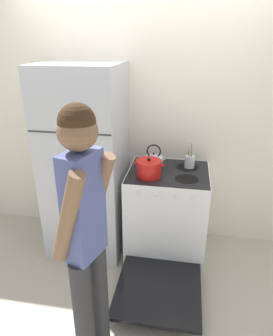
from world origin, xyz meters
TOP-DOWN VIEW (x-y plane):
  - ground_plane at (0.00, 0.00)m, footprint 14.00×14.00m
  - wall_back at (0.00, 0.03)m, footprint 10.00×0.06m
  - refrigerator at (-0.50, -0.35)m, footprint 0.73×0.73m
  - stove_range at (0.30, -0.37)m, footprint 0.76×1.38m
  - dutch_oven_pot at (0.13, -0.47)m, footprint 0.28×0.23m
  - tea_kettle at (0.14, -0.20)m, footprint 0.23×0.18m
  - utensil_jar at (0.49, -0.20)m, footprint 0.10×0.10m
  - person at (-0.09, -1.56)m, footprint 0.35×0.41m

SIDE VIEW (x-z plane):
  - ground_plane at x=0.00m, z-range 0.00..0.00m
  - stove_range at x=0.30m, z-range 0.00..0.89m
  - refrigerator at x=-0.50m, z-range 0.00..1.85m
  - tea_kettle at x=0.14m, z-range 0.84..1.06m
  - utensil_jar at x=0.49m, z-range 0.83..1.08m
  - dutch_oven_pot at x=0.13m, z-range 0.88..1.06m
  - person at x=-0.09m, z-range 0.12..1.88m
  - wall_back at x=0.00m, z-range 0.00..2.55m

